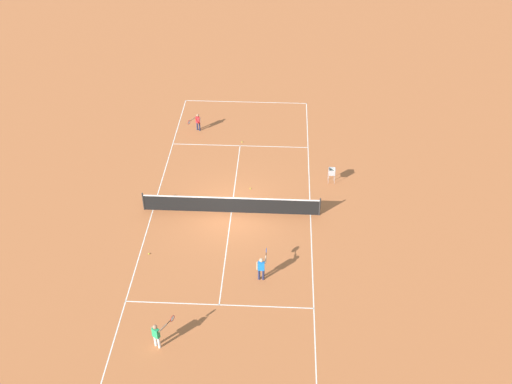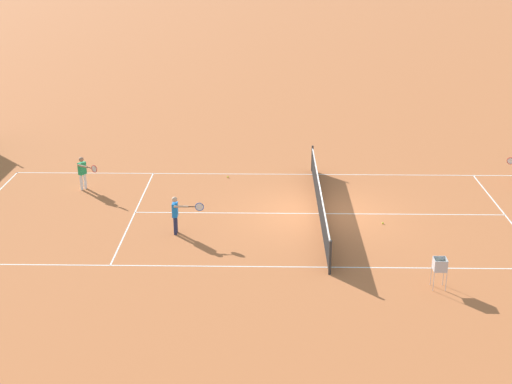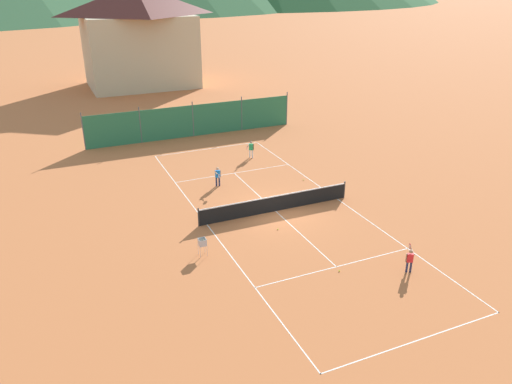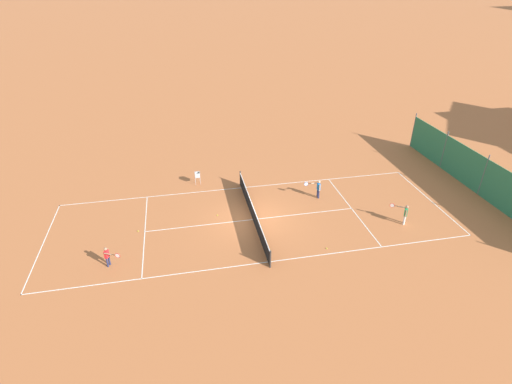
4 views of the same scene
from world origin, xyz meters
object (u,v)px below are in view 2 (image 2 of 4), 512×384
at_px(tennis_net, 320,200).
at_px(tennis_ball_near_corner, 228,177).
at_px(player_far_service, 176,212).
at_px(player_near_service, 83,171).
at_px(ball_hopper, 440,267).
at_px(tennis_ball_service_box, 383,223).

distance_m(tennis_net, tennis_ball_near_corner, 4.99).
height_order(player_far_service, player_near_service, player_near_service).
distance_m(player_near_service, ball_hopper, 13.86).
relative_size(player_far_service, tennis_ball_service_box, 19.22).
bearing_deg(tennis_net, player_far_service, 110.55).
height_order(tennis_ball_near_corner, ball_hopper, ball_hopper).
distance_m(tennis_ball_near_corner, ball_hopper, 10.98).
bearing_deg(tennis_ball_service_box, ball_hopper, -168.95).
distance_m(tennis_ball_service_box, tennis_ball_near_corner, 7.07).
height_order(player_near_service, tennis_ball_near_corner, player_near_service).
relative_size(player_far_service, ball_hopper, 1.43).
bearing_deg(player_far_service, tennis_ball_near_corner, -13.84).
xyz_separation_m(tennis_net, tennis_ball_service_box, (-0.87, -2.07, -0.47)).
height_order(tennis_net, tennis_ball_near_corner, tennis_net).
xyz_separation_m(tennis_ball_near_corner, ball_hopper, (-8.96, -6.31, 0.62)).
xyz_separation_m(player_far_service, tennis_ball_near_corner, (5.42, -1.33, -0.71)).
bearing_deg(ball_hopper, player_near_service, 57.10).
height_order(player_far_service, tennis_ball_service_box, player_far_service).
relative_size(player_far_service, tennis_ball_near_corner, 19.22).
xyz_separation_m(tennis_net, tennis_ball_near_corner, (3.65, 3.37, -0.47)).
relative_size(player_far_service, player_near_service, 1.00).
bearing_deg(player_far_service, tennis_ball_service_box, -82.47).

